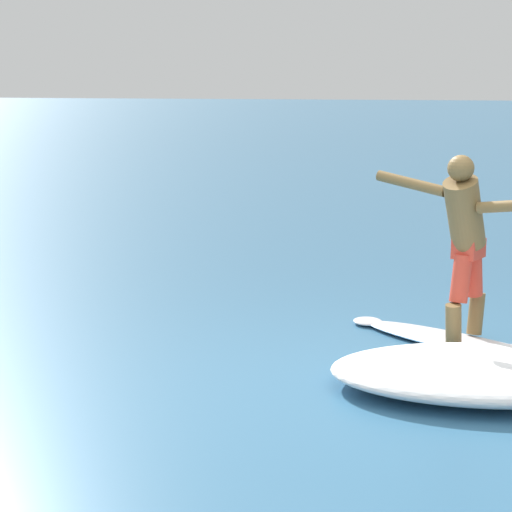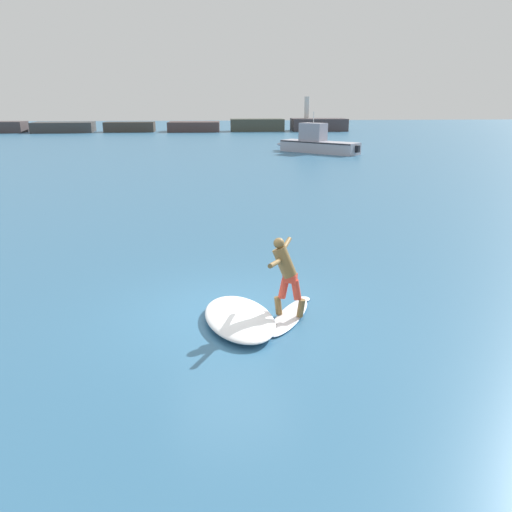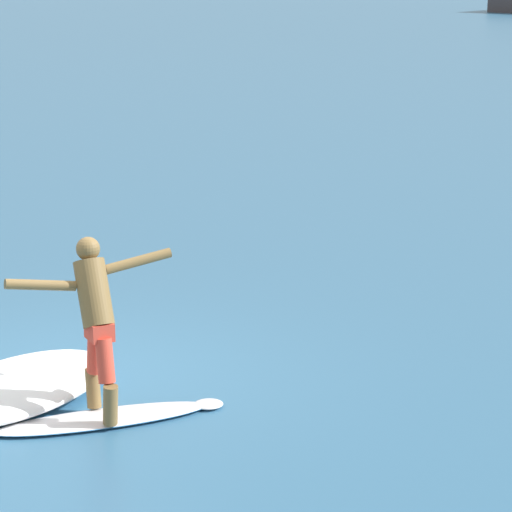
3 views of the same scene
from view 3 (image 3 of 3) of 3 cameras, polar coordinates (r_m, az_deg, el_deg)
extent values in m
plane|color=#33678C|center=(11.99, -9.30, -5.85)|extent=(200.00, 200.00, 0.00)
ellipsoid|color=white|center=(10.96, -7.24, -7.60)|extent=(1.33, 1.95, 0.06)
ellipsoid|color=white|center=(11.20, -2.25, -6.98)|extent=(0.36, 0.36, 0.05)
ellipsoid|color=#2870B2|center=(10.96, -7.24, -7.60)|extent=(1.34, 1.96, 0.03)
cone|color=black|center=(10.86, -11.38, -8.52)|extent=(0.07, 0.07, 0.14)
cone|color=black|center=(10.76, -10.54, -8.70)|extent=(0.07, 0.07, 0.14)
cone|color=black|center=(10.99, -10.78, -8.19)|extent=(0.07, 0.07, 0.14)
cylinder|color=brown|center=(11.08, -7.67, -6.17)|extent=(0.21, 0.18, 0.37)
cylinder|color=#DB422F|center=(10.86, -7.56, -4.50)|extent=(0.26, 0.22, 0.41)
cylinder|color=brown|center=(10.67, -6.87, -6.97)|extent=(0.21, 0.18, 0.37)
cylinder|color=#DB422F|center=(10.64, -7.11, -4.90)|extent=(0.26, 0.22, 0.41)
cube|color=#DB422F|center=(10.68, -7.38, -3.50)|extent=(0.32, 0.28, 0.16)
cylinder|color=brown|center=(10.69, -7.64, -1.75)|extent=(0.56, 0.44, 0.65)
sphere|color=brown|center=(10.70, -7.91, 0.34)|extent=(0.21, 0.21, 0.21)
cylinder|color=brown|center=(10.61, -10.10, -1.35)|extent=(0.35, 0.61, 0.20)
cylinder|color=brown|center=(10.85, -5.57, -0.24)|extent=(0.32, 0.61, 0.19)
ellipsoid|color=white|center=(11.56, -11.26, -6.08)|extent=(1.71, 2.48, 0.25)
camera|label=1|loc=(16.37, -24.70, 6.44)|focal=60.00mm
camera|label=2|loc=(9.60, -63.74, 6.79)|focal=35.00mm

